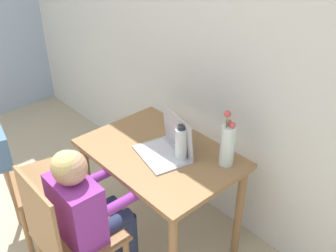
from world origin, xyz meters
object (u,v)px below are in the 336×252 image
object	(u,v)px
person_seated	(86,205)
laptop	(168,145)
chair_spare	(16,164)
flower_vase	(227,144)
water_bottle	(181,144)
chair_occupied	(69,239)

from	to	relation	value
person_seated	laptop	size ratio (longest dim) A/B	2.70
chair_spare	flower_vase	distance (m)	1.27
person_seated	flower_vase	bearing A→B (deg)	-112.40
flower_vase	water_bottle	distance (m)	0.26
person_seated	water_bottle	bearing A→B (deg)	-100.23
chair_occupied	water_bottle	distance (m)	0.79
person_seated	flower_vase	world-z (taller)	flower_vase
chair_spare	laptop	world-z (taller)	laptop
chair_occupied	laptop	size ratio (longest dim) A/B	2.45
person_seated	laptop	bearing A→B (deg)	-91.26
laptop	person_seated	bearing A→B (deg)	-78.55
flower_vase	water_bottle	size ratio (longest dim) A/B	1.54
chair_occupied	chair_spare	xyz separation A→B (m)	(-0.60, 0.01, 0.15)
flower_vase	laptop	bearing A→B (deg)	-149.54
chair_spare	person_seated	distance (m)	0.62
chair_occupied	water_bottle	world-z (taller)	water_bottle
chair_occupied	person_seated	size ratio (longest dim) A/B	0.91
chair_occupied	water_bottle	bearing A→B (deg)	-98.45
flower_vase	chair_occupied	bearing A→B (deg)	-110.02
chair_occupied	flower_vase	size ratio (longest dim) A/B	2.60
laptop	water_bottle	size ratio (longest dim) A/B	1.63
laptop	flower_vase	world-z (taller)	flower_vase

